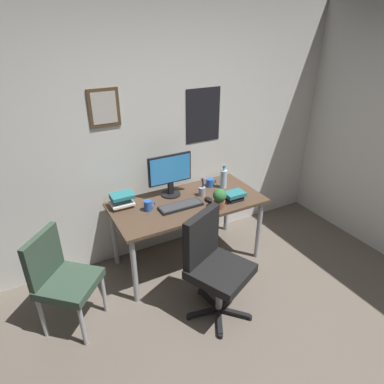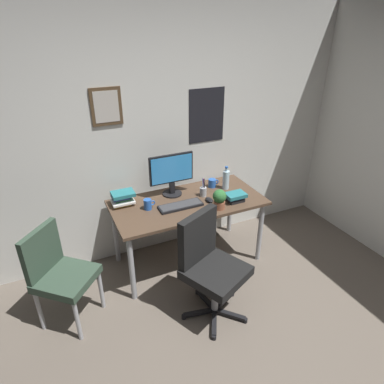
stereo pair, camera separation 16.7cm
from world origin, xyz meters
name	(u,v)px [view 1 (the left image)]	position (x,y,z in m)	size (l,w,h in m)	color
wall_back	(153,135)	(0.00, 2.15, 1.30)	(4.40, 0.10, 2.60)	silver
desk	(187,208)	(0.14, 1.70, 0.64)	(1.50, 0.73, 0.72)	#4C3828
office_chair	(213,261)	(0.01, 0.99, 0.53)	(0.61, 0.61, 0.95)	black
side_chair	(61,276)	(-1.14, 1.44, 0.50)	(0.59, 0.59, 0.88)	#334738
monitor	(170,173)	(0.06, 1.91, 0.96)	(0.46, 0.20, 0.43)	black
keyboard	(181,206)	(0.04, 1.63, 0.73)	(0.43, 0.15, 0.03)	black
computer_mouse	(209,199)	(0.34, 1.61, 0.74)	(0.06, 0.11, 0.04)	black
water_bottle	(224,179)	(0.63, 1.79, 0.83)	(0.07, 0.07, 0.25)	silver
coffee_mug_near	(210,183)	(0.52, 1.89, 0.77)	(0.12, 0.08, 0.09)	#2659B2
coffee_mug_far	(148,206)	(-0.26, 1.72, 0.77)	(0.11, 0.07, 0.10)	#2659B2
potted_plant	(220,198)	(0.36, 1.45, 0.83)	(0.13, 0.13, 0.19)	brown
pen_cup	(202,191)	(0.33, 1.74, 0.78)	(0.07, 0.07, 0.20)	#9EA0A5
book_stack_left	(234,196)	(0.57, 1.51, 0.77)	(0.20, 0.16, 0.09)	black
book_stack_right	(121,200)	(-0.46, 1.91, 0.79)	(0.22, 0.17, 0.13)	gold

